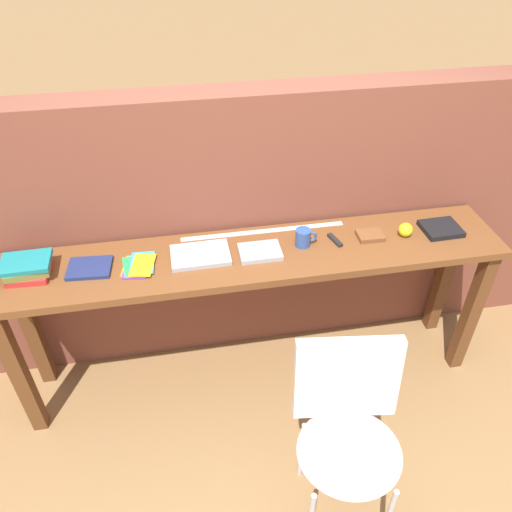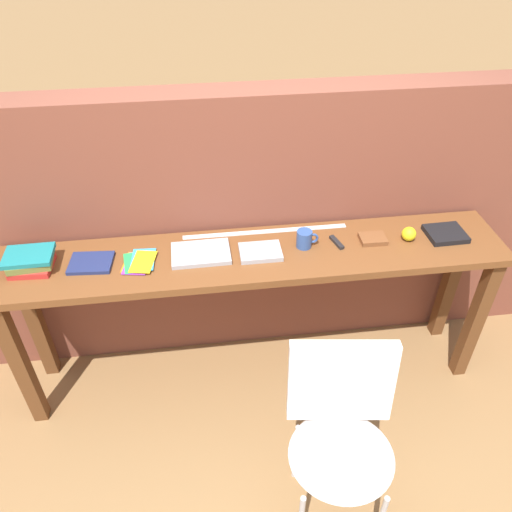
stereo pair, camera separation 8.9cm
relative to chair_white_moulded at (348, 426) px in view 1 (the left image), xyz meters
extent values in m
plane|color=olive|center=(-0.26, 0.48, -0.53)|extent=(40.00, 40.00, 0.00)
cube|color=brown|center=(-0.26, 1.12, 0.26)|extent=(6.00, 0.20, 1.57)
cube|color=brown|center=(-0.26, 0.78, 0.33)|extent=(2.50, 0.44, 0.04)
cube|color=#5B341A|center=(-1.45, 0.62, -0.11)|extent=(0.07, 0.07, 0.84)
cube|color=#5B341A|center=(0.93, 0.62, -0.11)|extent=(0.07, 0.07, 0.84)
cube|color=#5B341A|center=(-1.45, 0.94, -0.11)|extent=(0.07, 0.07, 0.84)
cube|color=#5B341A|center=(0.93, 0.94, -0.11)|extent=(0.07, 0.07, 0.84)
ellipsoid|color=white|center=(-0.01, -0.07, -0.08)|extent=(0.49, 0.47, 0.08)
cube|color=white|center=(0.02, 0.12, 0.16)|extent=(0.45, 0.16, 0.40)
cylinder|color=#B2B2B7|center=(-0.15, 0.11, -0.32)|extent=(0.02, 0.02, 0.41)
cylinder|color=#B2B2B7|center=(0.18, 0.07, -0.32)|extent=(0.02, 0.02, 0.41)
cube|color=red|center=(-1.31, 0.80, 0.37)|extent=(0.19, 0.17, 0.03)
cube|color=olive|center=(-1.30, 0.81, 0.40)|extent=(0.21, 0.18, 0.03)
cube|color=#19757A|center=(-1.31, 0.81, 0.43)|extent=(0.22, 0.17, 0.02)
cube|color=navy|center=(-1.04, 0.80, 0.36)|extent=(0.21, 0.17, 0.02)
cube|color=orange|center=(-0.82, 0.78, 0.35)|extent=(0.15, 0.18, 0.00)
cube|color=purple|center=(-0.82, 0.77, 0.36)|extent=(0.14, 0.18, 0.00)
cube|color=green|center=(-0.82, 0.78, 0.36)|extent=(0.14, 0.17, 0.00)
cube|color=#3399D8|center=(-0.79, 0.79, 0.36)|extent=(0.12, 0.18, 0.00)
cube|color=yellow|center=(-0.79, 0.77, 0.37)|extent=(0.13, 0.18, 0.00)
cube|color=#9E9EA3|center=(-0.52, 0.80, 0.36)|extent=(0.28, 0.20, 0.02)
cube|color=#9E9EA3|center=(-0.23, 0.77, 0.37)|extent=(0.20, 0.15, 0.02)
cylinder|color=#2D4C8C|center=(-0.01, 0.81, 0.40)|extent=(0.08, 0.08, 0.09)
torus|color=#2D4C8C|center=(0.03, 0.81, 0.40)|extent=(0.06, 0.01, 0.06)
cube|color=black|center=(0.16, 0.81, 0.36)|extent=(0.05, 0.11, 0.02)
cube|color=brown|center=(0.34, 0.81, 0.37)|extent=(0.13, 0.10, 0.02)
sphere|color=yellow|center=(0.52, 0.79, 0.39)|extent=(0.07, 0.07, 0.07)
cube|color=black|center=(0.72, 0.80, 0.37)|extent=(0.19, 0.17, 0.03)
cube|color=silver|center=(-0.18, 0.95, 0.35)|extent=(0.85, 0.03, 0.00)
camera|label=1|loc=(-0.59, -1.11, 1.84)|focal=35.00mm
camera|label=2|loc=(-0.50, -1.12, 1.84)|focal=35.00mm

